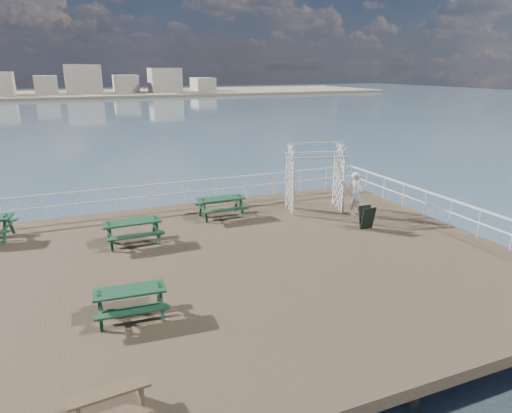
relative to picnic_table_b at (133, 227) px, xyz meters
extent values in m
cube|color=brown|center=(2.86, -2.91, -0.75)|extent=(18.00, 14.00, 0.30)
plane|color=#3E5368|center=(2.86, 37.09, -2.60)|extent=(300.00, 300.00, 0.00)
cube|color=tan|center=(17.86, 132.09, -2.20)|extent=(160.00, 40.00, 0.80)
cube|color=beige|center=(-5.14, 129.09, 0.70)|extent=(6.00, 8.00, 5.00)
cube|color=beige|center=(4.86, 129.09, 2.20)|extent=(10.00, 8.00, 8.00)
cube|color=beige|center=(16.86, 129.09, 0.70)|extent=(7.00, 8.00, 5.00)
cube|color=beige|center=(27.86, 129.09, 1.70)|extent=(9.00, 8.00, 7.00)
cube|color=beige|center=(40.86, 129.09, 0.20)|extent=(6.00, 8.00, 4.00)
cylinder|color=brown|center=(-4.64, 2.59, -1.95)|extent=(0.36, 0.36, 2.10)
cylinder|color=brown|center=(10.36, 2.59, -1.95)|extent=(0.36, 0.36, 2.10)
cube|color=silver|center=(2.86, 3.94, 0.45)|extent=(17.70, 0.07, 0.07)
cube|color=silver|center=(2.86, 3.94, -0.05)|extent=(17.70, 0.05, 0.05)
cube|color=silver|center=(11.71, -2.91, 0.45)|extent=(0.07, 13.70, 0.07)
cube|color=silver|center=(11.71, -2.91, -0.05)|extent=(0.05, 13.70, 0.05)
cube|color=#153C1F|center=(-4.13, 2.20, -0.12)|extent=(0.41, 1.60, 0.07)
cube|color=#153C1F|center=(-4.06, 2.53, -0.17)|extent=(0.20, 0.58, 0.97)
cube|color=#153C1F|center=(-4.20, 1.88, -0.17)|extent=(0.20, 0.58, 0.97)
cube|color=#153C1F|center=(0.00, 0.00, 0.19)|extent=(1.93, 0.78, 0.06)
cube|color=#153C1F|center=(-0.01, 0.64, -0.12)|extent=(1.92, 0.30, 0.05)
cube|color=#153C1F|center=(0.01, -0.64, -0.12)|extent=(1.92, 0.30, 0.05)
cube|color=#153C1F|center=(-0.80, -0.01, -0.14)|extent=(0.11, 1.54, 0.06)
cube|color=#153C1F|center=(0.80, 0.01, -0.14)|extent=(0.11, 1.54, 0.06)
cube|color=#153C1F|center=(-0.80, 0.30, -0.19)|extent=(0.10, 0.55, 0.93)
cube|color=#153C1F|center=(-0.79, -0.33, -0.19)|extent=(0.10, 0.55, 0.93)
cube|color=#153C1F|center=(0.79, 0.33, -0.19)|extent=(0.10, 0.55, 0.93)
cube|color=#153C1F|center=(0.80, -0.30, -0.19)|extent=(0.10, 0.55, 0.93)
cube|color=#153C1F|center=(0.00, 0.00, -0.33)|extent=(1.70, 0.12, 0.06)
cube|color=#153C1F|center=(3.81, 1.63, 0.18)|extent=(1.90, 0.74, 0.06)
cube|color=#153C1F|center=(3.81, 2.26, -0.12)|extent=(1.90, 0.26, 0.05)
cube|color=#153C1F|center=(3.81, 0.99, -0.12)|extent=(1.90, 0.26, 0.05)
cube|color=#153C1F|center=(3.02, 1.63, -0.14)|extent=(0.08, 1.53, 0.06)
cube|color=#153C1F|center=(4.61, 1.62, -0.14)|extent=(0.08, 1.53, 0.06)
cube|color=#153C1F|center=(3.02, 1.94, -0.20)|extent=(0.08, 0.55, 0.93)
cube|color=#153C1F|center=(3.02, 1.31, -0.20)|extent=(0.08, 0.55, 0.93)
cube|color=#153C1F|center=(4.61, 1.94, -0.20)|extent=(0.08, 0.55, 0.93)
cube|color=#153C1F|center=(4.61, 1.31, -0.20)|extent=(0.08, 0.55, 0.93)
cube|color=#153C1F|center=(3.81, 1.63, -0.33)|extent=(1.69, 0.08, 0.06)
cube|color=#153C1F|center=(-0.80, -5.07, 0.11)|extent=(1.77, 0.79, 0.06)
cube|color=#153C1F|center=(-0.76, -4.49, -0.16)|extent=(1.74, 0.36, 0.05)
cube|color=#153C1F|center=(-0.84, -5.64, -0.16)|extent=(1.74, 0.36, 0.05)
cube|color=#153C1F|center=(-1.51, -5.02, -0.18)|extent=(0.17, 1.39, 0.06)
cube|color=#153C1F|center=(-0.08, -5.12, -0.18)|extent=(0.17, 1.39, 0.06)
cube|color=#153C1F|center=(-1.49, -4.73, -0.23)|extent=(0.11, 0.50, 0.84)
cube|color=#153C1F|center=(-1.53, -5.31, -0.23)|extent=(0.11, 0.50, 0.84)
cube|color=#153C1F|center=(-0.06, -4.83, -0.23)|extent=(0.11, 0.50, 0.84)
cube|color=#153C1F|center=(-0.10, -5.41, -0.23)|extent=(0.11, 0.50, 0.84)
cube|color=#153C1F|center=(-0.80, -5.07, -0.36)|extent=(1.54, 0.18, 0.06)
cube|color=brown|center=(-1.62, -8.26, -0.20)|extent=(1.48, 0.48, 0.05)
cube|color=brown|center=(-2.16, -8.31, -0.41)|extent=(0.10, 0.32, 0.36)
cube|color=brown|center=(-1.08, -8.21, -0.41)|extent=(0.10, 0.32, 0.36)
cube|color=silver|center=(6.66, 0.66, 0.59)|extent=(0.11, 0.11, 2.37)
cube|color=silver|center=(6.93, 1.82, 0.59)|extent=(0.11, 0.11, 2.37)
cube|color=silver|center=(8.78, 0.18, 0.59)|extent=(0.11, 0.11, 2.37)
cube|color=silver|center=(9.05, 1.33, 0.59)|extent=(0.11, 0.11, 2.37)
cube|color=silver|center=(7.72, 0.42, 1.82)|extent=(2.33, 0.61, 0.08)
cube|color=silver|center=(7.99, 1.58, 1.82)|extent=(2.33, 0.61, 0.08)
cube|color=silver|center=(7.86, 1.00, 2.32)|extent=(2.33, 0.60, 0.07)
cube|color=black|center=(8.49, -2.03, -0.15)|extent=(0.55, 0.23, 0.91)
cube|color=black|center=(8.49, -1.84, -0.15)|extent=(0.55, 0.23, 0.91)
imported|color=silver|center=(9.13, -0.25, 0.32)|extent=(0.79, 0.69, 1.83)
camera|label=1|loc=(-1.83, -15.59, 5.37)|focal=32.00mm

